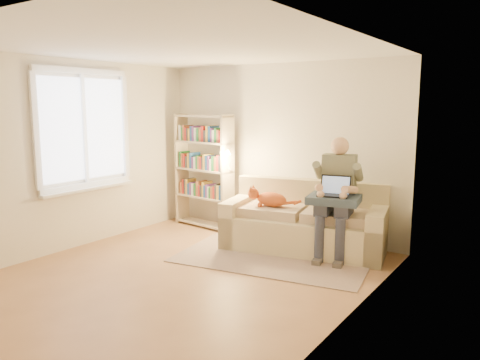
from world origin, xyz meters
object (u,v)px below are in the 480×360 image
Objects in this scene: sofa at (305,225)px; person at (337,190)px; cat at (266,198)px; laptop at (337,191)px; bookshelf at (204,165)px.

person is (0.47, -0.06, 0.55)m from sofa.
sofa reaches higher than cat.
person is at bearing 103.99° from laptop.
sofa is 0.73m from person.
sofa is 3.56× the size of cat.
bookshelf is (-1.42, 0.40, 0.32)m from cat.
laptop is (0.54, -0.20, 0.57)m from sofa.
bookshelf reaches higher than laptop.
bookshelf is (-2.45, 0.35, 0.11)m from laptop.
person is at bearing 1.33° from bookshelf.
laptop is 2.47m from bookshelf.
person reaches higher than sofa.
cat is 0.36× the size of bookshelf.
sofa is at bearing 1.96° from bookshelf.
sofa is 1.48× the size of person.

